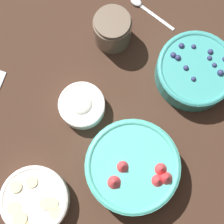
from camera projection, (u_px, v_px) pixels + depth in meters
ground_plane at (102, 111)px, 0.91m from camera, size 4.00×4.00×0.00m
bowl_strawberries at (132, 167)px, 0.84m from camera, size 0.21×0.21×0.09m
bowl_blueberries at (195, 71)px, 0.89m from camera, size 0.19×0.19×0.07m
bowl_bananas at (35, 200)px, 0.84m from camera, size 0.15×0.15×0.05m
bowl_cream at (82, 105)px, 0.88m from camera, size 0.11×0.11×0.05m
jar_chocolate at (112, 30)px, 0.91m from camera, size 0.09×0.09×0.09m
spoon at (144, 7)px, 0.96m from camera, size 0.10×0.11×0.01m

